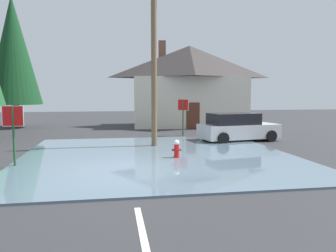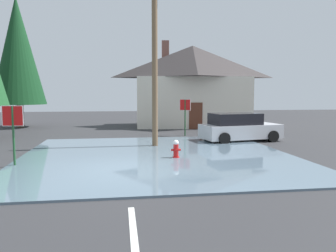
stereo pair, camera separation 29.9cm
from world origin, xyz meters
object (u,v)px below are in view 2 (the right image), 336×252
(fire_hydrant, at_px, (176,150))
(pine_tree_tall_left, at_px, (18,51))
(house, at_px, (192,85))
(utility_pole, at_px, (155,60))
(stop_sign_far, at_px, (185,110))
(stop_sign_near, at_px, (13,123))
(parked_car, at_px, (239,128))

(fire_hydrant, relative_size, pine_tree_tall_left, 0.08)
(house, bearing_deg, pine_tree_tall_left, 176.43)
(utility_pole, distance_m, stop_sign_far, 5.50)
(fire_hydrant, bearing_deg, stop_sign_near, -174.64)
(stop_sign_near, bearing_deg, stop_sign_far, 45.24)
(utility_pole, bearing_deg, stop_sign_far, 60.45)
(fire_hydrant, height_order, pine_tree_tall_left, pine_tree_tall_left)
(house, distance_m, pine_tree_tall_left, 13.95)
(utility_pole, bearing_deg, parked_car, 15.45)
(stop_sign_near, relative_size, parked_car, 0.48)
(house, xyz_separation_m, parked_car, (0.65, -9.10, -2.64))
(pine_tree_tall_left, bearing_deg, stop_sign_far, -31.00)
(parked_car, height_order, pine_tree_tall_left, pine_tree_tall_left)
(utility_pole, xyz_separation_m, stop_sign_far, (2.38, 4.20, -2.65))
(utility_pole, xyz_separation_m, house, (4.24, 10.45, -0.90))
(utility_pole, distance_m, house, 11.31)
(fire_hydrant, distance_m, pine_tree_tall_left, 18.49)
(utility_pole, height_order, stop_sign_far, utility_pole)
(house, bearing_deg, stop_sign_near, -124.49)
(stop_sign_near, height_order, fire_hydrant, stop_sign_near)
(parked_car, bearing_deg, stop_sign_near, -153.69)
(stop_sign_far, relative_size, house, 0.23)
(stop_sign_near, height_order, house, house)
(fire_hydrant, relative_size, parked_car, 0.17)
(stop_sign_near, xyz_separation_m, stop_sign_far, (7.94, 8.01, 0.05))
(pine_tree_tall_left, bearing_deg, utility_pole, -50.10)
(fire_hydrant, bearing_deg, utility_pole, 98.74)
(parked_car, bearing_deg, utility_pole, -164.55)
(utility_pole, relative_size, stop_sign_far, 3.56)
(fire_hydrant, xyz_separation_m, utility_pole, (-0.50, 3.25, 3.91))
(utility_pole, distance_m, parked_car, 6.18)
(stop_sign_near, height_order, utility_pole, utility_pole)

